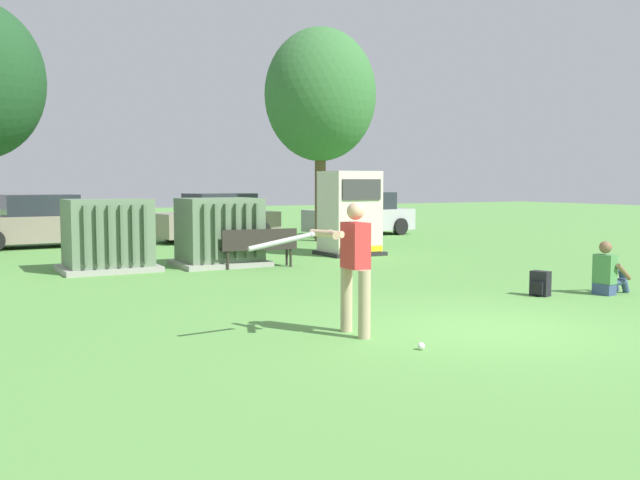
{
  "coord_description": "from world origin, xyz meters",
  "views": [
    {
      "loc": [
        -6.68,
        -7.28,
        2.0
      ],
      "look_at": [
        -0.73,
        3.5,
        1.0
      ],
      "focal_mm": 40.13,
      "sensor_mm": 36.0,
      "label": 1
    }
  ],
  "objects_px": {
    "park_bench": "(259,245)",
    "sports_ball": "(421,346)",
    "parked_car_rightmost": "(360,215)",
    "generator_enclosure": "(350,214)",
    "transformer_mid_west": "(220,233)",
    "transformer_west": "(108,236)",
    "parked_car_right_of_center": "(217,219)",
    "backpack": "(540,284)",
    "batter": "(352,261)",
    "parked_car_left_of_center": "(37,223)",
    "seated_spectator": "(608,273)"
  },
  "relations": [
    {
      "from": "parked_car_right_of_center",
      "to": "sports_ball",
      "type": "bearing_deg",
      "value": -102.37
    },
    {
      "from": "parked_car_left_of_center",
      "to": "park_bench",
      "type": "bearing_deg",
      "value": -65.09
    },
    {
      "from": "batter",
      "to": "seated_spectator",
      "type": "distance_m",
      "value": 5.89
    },
    {
      "from": "transformer_mid_west",
      "to": "batter",
      "type": "relative_size",
      "value": 1.21
    },
    {
      "from": "backpack",
      "to": "parked_car_right_of_center",
      "type": "relative_size",
      "value": 0.1
    },
    {
      "from": "sports_ball",
      "to": "parked_car_right_of_center",
      "type": "height_order",
      "value": "parked_car_right_of_center"
    },
    {
      "from": "transformer_west",
      "to": "seated_spectator",
      "type": "bearing_deg",
      "value": -47.73
    },
    {
      "from": "seated_spectator",
      "to": "transformer_mid_west",
      "type": "bearing_deg",
      "value": 120.84
    },
    {
      "from": "seated_spectator",
      "to": "parked_car_right_of_center",
      "type": "xyz_separation_m",
      "value": [
        -1.95,
        14.36,
        0.38
      ]
    },
    {
      "from": "generator_enclosure",
      "to": "seated_spectator",
      "type": "xyz_separation_m",
      "value": [
        0.42,
        -8.19,
        -0.76
      ]
    },
    {
      "from": "transformer_mid_west",
      "to": "generator_enclosure",
      "type": "distance_m",
      "value": 4.13
    },
    {
      "from": "generator_enclosure",
      "to": "backpack",
      "type": "distance_m",
      "value": 7.84
    },
    {
      "from": "batter",
      "to": "seated_spectator",
      "type": "relative_size",
      "value": 1.81
    },
    {
      "from": "sports_ball",
      "to": "parked_car_rightmost",
      "type": "height_order",
      "value": "parked_car_rightmost"
    },
    {
      "from": "generator_enclosure",
      "to": "backpack",
      "type": "xyz_separation_m",
      "value": [
        -0.79,
        -7.75,
        -0.92
      ]
    },
    {
      "from": "sports_ball",
      "to": "parked_car_left_of_center",
      "type": "height_order",
      "value": "parked_car_left_of_center"
    },
    {
      "from": "transformer_mid_west",
      "to": "seated_spectator",
      "type": "distance_m",
      "value": 8.75
    },
    {
      "from": "batter",
      "to": "parked_car_rightmost",
      "type": "xyz_separation_m",
      "value": [
        9.59,
        15.04,
        -0.22
      ]
    },
    {
      "from": "batter",
      "to": "generator_enclosure",
      "type": "bearing_deg",
      "value": 58.83
    },
    {
      "from": "transformer_west",
      "to": "parked_car_rightmost",
      "type": "height_order",
      "value": "same"
    },
    {
      "from": "parked_car_left_of_center",
      "to": "parked_car_rightmost",
      "type": "height_order",
      "value": "same"
    },
    {
      "from": "transformer_west",
      "to": "parked_car_right_of_center",
      "type": "distance_m",
      "value": 8.34
    },
    {
      "from": "seated_spectator",
      "to": "parked_car_right_of_center",
      "type": "distance_m",
      "value": 14.5
    },
    {
      "from": "parked_car_right_of_center",
      "to": "parked_car_rightmost",
      "type": "relative_size",
      "value": 1.0
    },
    {
      "from": "transformer_west",
      "to": "generator_enclosure",
      "type": "xyz_separation_m",
      "value": [
        6.64,
        0.43,
        0.35
      ]
    },
    {
      "from": "parked_car_rightmost",
      "to": "parked_car_left_of_center",
      "type": "bearing_deg",
      "value": 177.63
    },
    {
      "from": "park_bench",
      "to": "batter",
      "type": "distance_m",
      "value": 7.61
    },
    {
      "from": "seated_spectator",
      "to": "parked_car_left_of_center",
      "type": "distance_m",
      "value": 16.66
    },
    {
      "from": "transformer_west",
      "to": "transformer_mid_west",
      "type": "xyz_separation_m",
      "value": [
        2.57,
        -0.26,
        0.0
      ]
    },
    {
      "from": "parked_car_left_of_center",
      "to": "parked_car_right_of_center",
      "type": "xyz_separation_m",
      "value": [
        5.7,
        -0.43,
        0.0
      ]
    },
    {
      "from": "transformer_mid_west",
      "to": "parked_car_rightmost",
      "type": "bearing_deg",
      "value": 39.53
    },
    {
      "from": "sports_ball",
      "to": "transformer_mid_west",
      "type": "bearing_deg",
      "value": 83.75
    },
    {
      "from": "batter",
      "to": "parked_car_rightmost",
      "type": "distance_m",
      "value": 17.84
    },
    {
      "from": "parked_car_left_of_center",
      "to": "backpack",
      "type": "bearing_deg",
      "value": -65.82
    },
    {
      "from": "generator_enclosure",
      "to": "parked_car_right_of_center",
      "type": "height_order",
      "value": "generator_enclosure"
    },
    {
      "from": "generator_enclosure",
      "to": "batter",
      "type": "height_order",
      "value": "generator_enclosure"
    },
    {
      "from": "sports_ball",
      "to": "parked_car_rightmost",
      "type": "distance_m",
      "value": 18.63
    },
    {
      "from": "parked_car_rightmost",
      "to": "generator_enclosure",
      "type": "bearing_deg",
      "value": -124.38
    },
    {
      "from": "seated_spectator",
      "to": "parked_car_rightmost",
      "type": "relative_size",
      "value": 0.22
    },
    {
      "from": "batter",
      "to": "backpack",
      "type": "bearing_deg",
      "value": 14.21
    },
    {
      "from": "backpack",
      "to": "parked_car_right_of_center",
      "type": "distance_m",
      "value": 13.95
    },
    {
      "from": "park_bench",
      "to": "sports_ball",
      "type": "relative_size",
      "value": 20.39
    },
    {
      "from": "backpack",
      "to": "transformer_mid_west",
      "type": "bearing_deg",
      "value": 114.86
    },
    {
      "from": "parked_car_left_of_center",
      "to": "parked_car_right_of_center",
      "type": "relative_size",
      "value": 0.97
    },
    {
      "from": "backpack",
      "to": "parked_car_left_of_center",
      "type": "relative_size",
      "value": 0.1
    },
    {
      "from": "transformer_west",
      "to": "parked_car_right_of_center",
      "type": "xyz_separation_m",
      "value": [
        5.1,
        6.6,
        -0.04
      ]
    },
    {
      "from": "batter",
      "to": "backpack",
      "type": "height_order",
      "value": "batter"
    },
    {
      "from": "transformer_mid_west",
      "to": "backpack",
      "type": "height_order",
      "value": "transformer_mid_west"
    },
    {
      "from": "transformer_west",
      "to": "parked_car_right_of_center",
      "type": "bearing_deg",
      "value": 52.3
    },
    {
      "from": "transformer_west",
      "to": "park_bench",
      "type": "distance_m",
      "value": 3.41
    }
  ]
}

